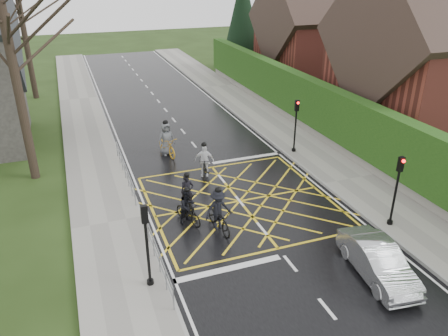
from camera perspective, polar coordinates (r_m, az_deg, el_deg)
ground at (r=20.44m, az=2.05°, el=-4.36°), size 120.00×120.00×0.00m
road at (r=20.43m, az=2.05°, el=-4.34°), size 9.00×80.00×0.01m
sidewalk_right at (r=23.11m, az=15.98°, el=-1.51°), size 3.00×80.00×0.15m
sidewalk_left at (r=19.25m, az=-14.88°, el=-7.04°), size 3.00×80.00×0.15m
stone_wall at (r=28.46m, az=12.08°, el=4.59°), size 0.50×38.00×0.70m
hedge at (r=27.91m, az=12.40°, el=7.95°), size 0.90×38.00×2.80m
house_near at (r=30.19m, az=26.59°, el=12.37°), size 11.80×9.80×11.30m
house_far at (r=41.04m, az=12.30°, el=16.56°), size 9.80×8.80×10.30m
conifer at (r=46.22m, az=2.44°, el=18.76°), size 4.60×4.60×10.00m
tree_near at (r=22.66m, az=-26.88°, el=17.17°), size 9.24×9.24×11.44m
tree_far at (r=38.64m, az=-25.18°, el=18.63°), size 8.40×8.40×10.40m
railing_south at (r=16.06m, az=-8.86°, el=-10.45°), size 0.05×5.04×1.03m
railing_north at (r=22.55m, az=-12.85°, el=0.18°), size 0.05×6.04×1.03m
traffic_light_ne at (r=25.27m, az=9.31°, el=5.36°), size 0.24×0.31×3.21m
traffic_light_se at (r=19.02m, az=21.50°, el=-2.93°), size 0.24×0.31×3.21m
traffic_light_sw at (r=14.69m, az=-10.00°, el=-10.10°), size 0.24×0.31×3.21m
cyclist_rear at (r=19.64m, az=-4.74°, el=-3.81°), size 0.74×1.86×1.78m
cyclist_back at (r=18.60m, az=-4.75°, el=-5.41°), size 1.05×1.71×1.66m
cyclist_mid at (r=18.04m, az=-0.70°, el=-6.04°), size 1.22×2.07×1.95m
cyclist_front at (r=22.52m, az=-2.55°, el=0.53°), size 1.21×1.94×1.89m
cyclist_lead at (r=25.31m, az=-7.49°, el=3.26°), size 1.12×2.25×2.09m
car at (r=16.49m, az=19.45°, el=-11.38°), size 1.77×3.92×1.25m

